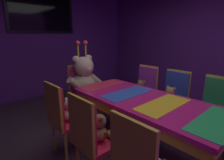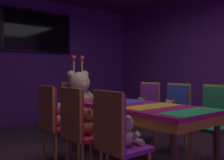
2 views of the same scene
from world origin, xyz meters
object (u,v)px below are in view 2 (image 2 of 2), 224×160
at_px(chair_left_2, 52,116).
at_px(throne_chair, 74,104).
at_px(teddy_left_0, 126,132).
at_px(teddy_left_1, 88,123).
at_px(chair_right_0, 214,115).
at_px(teddy_left_2, 63,116).
at_px(chair_right_2, 147,105).
at_px(chair_left_0, 115,133).
at_px(teddy_right_2, 141,107).
at_px(chair_right_1, 175,109).
at_px(banquet_table, 136,111).
at_px(king_teddy_bear, 80,95).
at_px(chair_left_1, 77,124).
at_px(wall_tv, 38,32).
at_px(teddy_right_1, 169,111).

relative_size(chair_left_2, throne_chair, 1.00).
relative_size(teddy_left_0, teddy_left_1, 0.99).
xyz_separation_m(teddy_left_0, chair_right_0, (1.55, -0.00, 0.01)).
height_order(teddy_left_2, throne_chair, throne_chair).
xyz_separation_m(chair_right_0, chair_right_2, (-0.01, 1.20, 0.00)).
relative_size(chair_left_0, teddy_left_2, 3.13).
distance_m(chair_left_2, teddy_right_2, 1.57).
bearing_deg(chair_right_1, banquet_table, 1.32).
xyz_separation_m(teddy_left_2, throne_chair, (0.73, 0.94, 0.01)).
bearing_deg(teddy_left_1, chair_right_2, 20.94).
bearing_deg(teddy_left_1, chair_right_1, 0.46).
height_order(teddy_left_1, chair_right_0, chair_right_0).
xyz_separation_m(teddy_left_0, throne_chair, (0.70, 2.14, 0.01)).
relative_size(chair_left_2, king_teddy_bear, 1.00).
bearing_deg(chair_right_0, chair_left_1, -19.33).
distance_m(teddy_left_2, wall_tv, 2.99).
distance_m(chair_left_1, chair_left_2, 0.60).
xyz_separation_m(chair_left_0, chair_left_1, (-0.03, 0.60, 0.00)).
bearing_deg(banquet_table, teddy_right_2, 41.03).
height_order(teddy_right_2, throne_chair, throne_chair).
height_order(banquet_table, chair_right_0, chair_right_0).
distance_m(chair_right_0, chair_right_2, 1.21).
distance_m(king_teddy_bear, wall_tv, 2.16).
height_order(teddy_left_1, teddy_right_2, teddy_left_1).
bearing_deg(teddy_left_1, king_teddy_bear, 61.90).
distance_m(banquet_table, chair_left_0, 1.03).
xyz_separation_m(chair_left_2, chair_right_0, (1.72, -1.20, 0.00)).
bearing_deg(teddy_left_1, chair_right_0, -20.95).
xyz_separation_m(banquet_table, chair_right_0, (0.85, -0.60, -0.06)).
bearing_deg(teddy_right_2, chair_right_1, 103.44).
height_order(chair_left_1, teddy_left_2, chair_left_1).
bearing_deg(chair_left_1, chair_right_2, 19.31).
bearing_deg(teddy_left_0, banquet_table, 40.46).
distance_m(throne_chair, wall_tv, 2.13).
height_order(chair_left_1, king_teddy_bear, king_teddy_bear).
height_order(teddy_right_1, king_teddy_bear, king_teddy_bear).
bearing_deg(banquet_table, throne_chair, 90.00).
height_order(teddy_left_0, chair_left_2, chair_left_2).
xyz_separation_m(chair_right_1, teddy_right_1, (-0.14, 0.00, -0.01)).
height_order(teddy_left_0, wall_tv, wall_tv).
xyz_separation_m(teddy_left_0, teddy_left_2, (-0.03, 1.20, 0.00)).
height_order(teddy_left_0, teddy_right_1, teddy_left_0).
bearing_deg(throne_chair, banquet_table, -0.00).
xyz_separation_m(chair_right_0, chair_right_1, (-0.01, 0.62, 0.00)).
bearing_deg(chair_right_1, king_teddy_bear, -58.17).
distance_m(chair_left_0, teddy_right_2, 1.95).
height_order(teddy_left_0, chair_left_1, chair_left_1).
xyz_separation_m(banquet_table, chair_right_1, (0.84, 0.02, -0.06)).
relative_size(chair_left_1, teddy_left_2, 3.13).
height_order(banquet_table, teddy_left_2, teddy_left_2).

